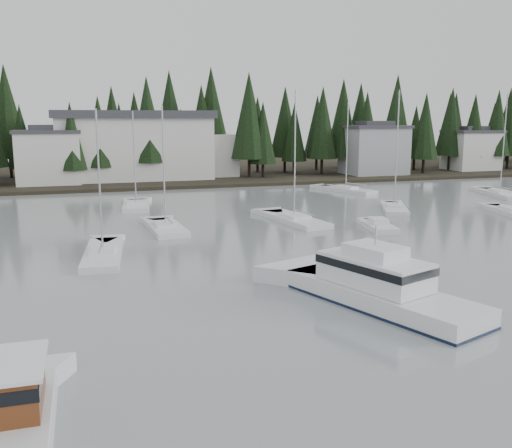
{
  "coord_description": "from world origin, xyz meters",
  "views": [
    {
      "loc": [
        -14.18,
        -11.9,
        10.23
      ],
      "look_at": [
        -1.67,
        27.69,
        2.5
      ],
      "focal_mm": 40.0,
      "sensor_mm": 36.0,
      "label": 1
    }
  ],
  "objects_px": {
    "sailboat_11": "(103,256)",
    "sailboat_3": "(394,210)",
    "sailboat_1": "(346,191)",
    "runabout_1": "(378,227)",
    "house_east_a": "(374,149)",
    "sailboat_6": "(166,230)",
    "sailboat_2": "(500,195)",
    "house_west": "(49,156)",
    "sailboat_10": "(136,207)",
    "sailboat_4": "(294,221)",
    "sailboat_5": "(512,214)",
    "house_east_b": "(471,149)",
    "cabin_cruiser_center": "(379,291)",
    "harbor_inn": "(147,146)"
  },
  "relations": [
    {
      "from": "sailboat_11",
      "to": "sailboat_3",
      "type": "bearing_deg",
      "value": -62.48
    },
    {
      "from": "sailboat_1",
      "to": "runabout_1",
      "type": "bearing_deg",
      "value": 138.93
    },
    {
      "from": "house_east_a",
      "to": "sailboat_6",
      "type": "bearing_deg",
      "value": -138.2
    },
    {
      "from": "sailboat_11",
      "to": "sailboat_2",
      "type": "bearing_deg",
      "value": -63.46
    },
    {
      "from": "house_west",
      "to": "sailboat_10",
      "type": "distance_m",
      "value": 26.97
    },
    {
      "from": "sailboat_3",
      "to": "sailboat_4",
      "type": "xyz_separation_m",
      "value": [
        -13.25,
        -3.09,
        -0.02
      ]
    },
    {
      "from": "sailboat_5",
      "to": "runabout_1",
      "type": "relative_size",
      "value": 1.99
    },
    {
      "from": "sailboat_3",
      "to": "sailboat_1",
      "type": "bearing_deg",
      "value": 17.26
    },
    {
      "from": "sailboat_1",
      "to": "house_east_b",
      "type": "bearing_deg",
      "value": -82.7
    },
    {
      "from": "cabin_cruiser_center",
      "to": "sailboat_10",
      "type": "bearing_deg",
      "value": -6.35
    },
    {
      "from": "house_west",
      "to": "harbor_inn",
      "type": "bearing_deg",
      "value": 12.52
    },
    {
      "from": "house_west",
      "to": "sailboat_11",
      "type": "bearing_deg",
      "value": -83.58
    },
    {
      "from": "sailboat_10",
      "to": "sailboat_1",
      "type": "bearing_deg",
      "value": -71.82
    },
    {
      "from": "house_east_b",
      "to": "harbor_inn",
      "type": "relative_size",
      "value": 0.32
    },
    {
      "from": "sailboat_11",
      "to": "sailboat_1",
      "type": "bearing_deg",
      "value": -43.26
    },
    {
      "from": "house_east_b",
      "to": "sailboat_11",
      "type": "bearing_deg",
      "value": -145.25
    },
    {
      "from": "sailboat_5",
      "to": "sailboat_6",
      "type": "distance_m",
      "value": 37.11
    },
    {
      "from": "sailboat_1",
      "to": "sailboat_5",
      "type": "distance_m",
      "value": 24.58
    },
    {
      "from": "house_west",
      "to": "sailboat_5",
      "type": "distance_m",
      "value": 63.9
    },
    {
      "from": "harbor_inn",
      "to": "sailboat_2",
      "type": "xyz_separation_m",
      "value": [
        42.76,
        -31.89,
        -5.7
      ]
    },
    {
      "from": "runabout_1",
      "to": "sailboat_1",
      "type": "bearing_deg",
      "value": -9.35
    },
    {
      "from": "sailboat_2",
      "to": "sailboat_3",
      "type": "bearing_deg",
      "value": 123.89
    },
    {
      "from": "sailboat_2",
      "to": "harbor_inn",
      "type": "bearing_deg",
      "value": 68.44
    },
    {
      "from": "sailboat_1",
      "to": "sailboat_3",
      "type": "distance_m",
      "value": 17.28
    },
    {
      "from": "cabin_cruiser_center",
      "to": "sailboat_5",
      "type": "height_order",
      "value": "sailboat_5"
    },
    {
      "from": "sailboat_2",
      "to": "sailboat_10",
      "type": "distance_m",
      "value": 47.73
    },
    {
      "from": "harbor_inn",
      "to": "sailboat_4",
      "type": "relative_size",
      "value": 2.18
    },
    {
      "from": "sailboat_11",
      "to": "runabout_1",
      "type": "bearing_deg",
      "value": -75.49
    },
    {
      "from": "harbor_inn",
      "to": "cabin_cruiser_center",
      "type": "relative_size",
      "value": 2.35
    },
    {
      "from": "sailboat_2",
      "to": "sailboat_11",
      "type": "xyz_separation_m",
      "value": [
        -52.41,
        -19.43,
        -0.02
      ]
    },
    {
      "from": "house_west",
      "to": "sailboat_4",
      "type": "distance_m",
      "value": 45.79
    },
    {
      "from": "harbor_inn",
      "to": "runabout_1",
      "type": "bearing_deg",
      "value": -71.93
    },
    {
      "from": "sailboat_4",
      "to": "sailboat_6",
      "type": "height_order",
      "value": "sailboat_4"
    },
    {
      "from": "house_west",
      "to": "house_east_b",
      "type": "bearing_deg",
      "value": 0.75
    },
    {
      "from": "house_east_a",
      "to": "sailboat_1",
      "type": "bearing_deg",
      "value": -128.78
    },
    {
      "from": "sailboat_4",
      "to": "sailboat_3",
      "type": "bearing_deg",
      "value": -84.64
    },
    {
      "from": "harbor_inn",
      "to": "sailboat_1",
      "type": "relative_size",
      "value": 2.27
    },
    {
      "from": "house_east_b",
      "to": "sailboat_6",
      "type": "bearing_deg",
      "value": -148.18
    },
    {
      "from": "sailboat_4",
      "to": "runabout_1",
      "type": "xyz_separation_m",
      "value": [
        6.18,
        -5.82,
        0.07
      ]
    },
    {
      "from": "sailboat_3",
      "to": "sailboat_10",
      "type": "relative_size",
      "value": 1.19
    },
    {
      "from": "house_east_a",
      "to": "sailboat_3",
      "type": "xyz_separation_m",
      "value": [
        -16.36,
        -34.39,
        -4.81
      ]
    },
    {
      "from": "house_west",
      "to": "sailboat_5",
      "type": "height_order",
      "value": "sailboat_5"
    },
    {
      "from": "house_west",
      "to": "sailboat_11",
      "type": "distance_m",
      "value": 48.5
    },
    {
      "from": "cabin_cruiser_center",
      "to": "sailboat_10",
      "type": "xyz_separation_m",
      "value": [
        -9.26,
        39.46,
        -0.71
      ]
    },
    {
      "from": "house_east_b",
      "to": "sailboat_2",
      "type": "bearing_deg",
      "value": -121.62
    },
    {
      "from": "sailboat_3",
      "to": "sailboat_4",
      "type": "bearing_deg",
      "value": 128.6
    },
    {
      "from": "sailboat_10",
      "to": "runabout_1",
      "type": "height_order",
      "value": "sailboat_10"
    },
    {
      "from": "sailboat_4",
      "to": "sailboat_5",
      "type": "relative_size",
      "value": 1.11
    },
    {
      "from": "sailboat_3",
      "to": "sailboat_6",
      "type": "distance_m",
      "value": 26.47
    },
    {
      "from": "house_west",
      "to": "sailboat_4",
      "type": "relative_size",
      "value": 0.71
    }
  ]
}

